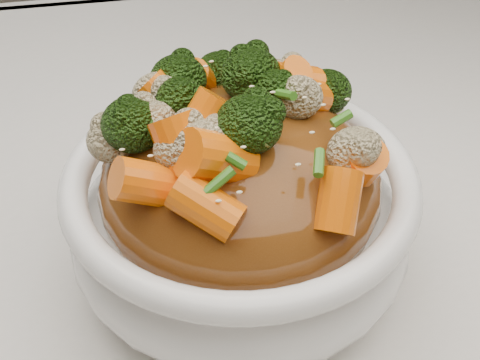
{
  "coord_description": "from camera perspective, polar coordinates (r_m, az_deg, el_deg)",
  "views": [
    {
      "loc": [
        -0.04,
        -0.38,
        1.1
      ],
      "look_at": [
        0.02,
        -0.06,
        0.83
      ],
      "focal_mm": 50.0,
      "sensor_mm": 36.0,
      "label": 1
    }
  ],
  "objects": [
    {
      "name": "broccoli",
      "position": [
        0.39,
        -0.0,
        6.91
      ],
      "size": [
        0.23,
        0.23,
        0.05
      ],
      "primitive_type": null,
      "rotation": [
        0.0,
        0.0,
        0.3
      ],
      "color": "black",
      "rests_on": "sauce_base"
    },
    {
      "name": "scallions",
      "position": [
        0.39,
        -0.0,
        7.17
      ],
      "size": [
        0.17,
        0.17,
        0.02
      ],
      "primitive_type": null,
      "rotation": [
        0.0,
        0.0,
        0.3
      ],
      "color": "#32701A",
      "rests_on": "sauce_base"
    },
    {
      "name": "bowl",
      "position": [
        0.45,
        0.0,
        -3.34
      ],
      "size": [
        0.28,
        0.28,
        0.09
      ],
      "primitive_type": null,
      "rotation": [
        0.0,
        0.0,
        0.3
      ],
      "color": "white",
      "rests_on": "tablecloth"
    },
    {
      "name": "sesame_seeds",
      "position": [
        0.39,
        -0.0,
        7.17
      ],
      "size": [
        0.2,
        0.2,
        0.01
      ],
      "primitive_type": null,
      "rotation": [
        0.0,
        0.0,
        0.3
      ],
      "color": "beige",
      "rests_on": "sauce_base"
    },
    {
      "name": "sauce_base",
      "position": [
        0.43,
        -0.0,
        -0.32
      ],
      "size": [
        0.23,
        0.23,
        0.1
      ],
      "primitive_type": "ellipsoid",
      "rotation": [
        0.0,
        0.0,
        0.3
      ],
      "color": "#633411",
      "rests_on": "bowl"
    },
    {
      "name": "carrots",
      "position": [
        0.39,
        -0.0,
        7.04
      ],
      "size": [
        0.23,
        0.23,
        0.05
      ],
      "primitive_type": null,
      "rotation": [
        0.0,
        0.0,
        0.3
      ],
      "color": "orange",
      "rests_on": "sauce_base"
    },
    {
      "name": "cauliflower",
      "position": [
        0.39,
        -0.0,
        6.65
      ],
      "size": [
        0.23,
        0.23,
        0.04
      ],
      "primitive_type": null,
      "rotation": [
        0.0,
        0.0,
        0.3
      ],
      "color": "#C3B385",
      "rests_on": "sauce_base"
    },
    {
      "name": "tablecloth",
      "position": [
        0.53,
        -3.52,
        -4.44
      ],
      "size": [
        1.2,
        0.8,
        0.04
      ],
      "primitive_type": "cube",
      "color": "silver",
      "rests_on": "dining_table"
    }
  ]
}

